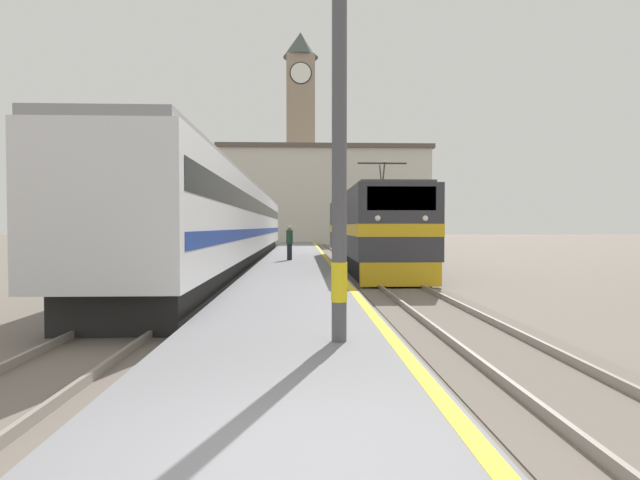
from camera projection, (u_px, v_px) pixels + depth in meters
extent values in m
plane|color=#70665B|center=(297.00, 258.00, 33.58)|extent=(200.00, 200.00, 0.00)
cube|color=slate|center=(296.00, 260.00, 28.58)|extent=(3.63, 140.00, 0.37)
cube|color=yellow|center=(325.00, 257.00, 28.64)|extent=(0.20, 140.00, 0.00)
cube|color=#70665B|center=(359.00, 263.00, 28.73)|extent=(2.84, 140.00, 0.02)
cube|color=gray|center=(347.00, 262.00, 28.70)|extent=(0.07, 140.00, 0.14)
cube|color=gray|center=(372.00, 261.00, 28.75)|extent=(0.07, 140.00, 0.14)
cube|color=#70665B|center=(239.00, 263.00, 28.46)|extent=(2.83, 140.00, 0.02)
cube|color=gray|center=(226.00, 262.00, 28.43)|extent=(0.07, 140.00, 0.14)
cube|color=gray|center=(252.00, 262.00, 28.49)|extent=(0.07, 140.00, 0.14)
cube|color=black|center=(369.00, 260.00, 24.69)|extent=(2.46, 14.80, 0.90)
cube|color=#333338|center=(369.00, 224.00, 24.64)|extent=(2.90, 16.08, 2.69)
cube|color=gold|center=(369.00, 229.00, 24.65)|extent=(2.92, 16.10, 0.44)
cube|color=gold|center=(400.00, 274.00, 16.81)|extent=(2.75, 0.30, 0.81)
cube|color=black|center=(401.00, 198.00, 16.65)|extent=(2.32, 0.12, 0.80)
sphere|color=white|center=(378.00, 218.00, 16.60)|extent=(0.20, 0.20, 0.20)
sphere|color=white|center=(425.00, 218.00, 16.66)|extent=(0.20, 0.20, 0.20)
cube|color=#4C4C51|center=(369.00, 195.00, 24.61)|extent=(2.61, 15.28, 0.12)
cylinder|color=#333333|center=(384.00, 175.00, 20.23)|extent=(0.06, 0.63, 1.03)
cylinder|color=#333333|center=(381.00, 176.00, 20.92)|extent=(0.06, 0.63, 1.03)
cube|color=#262626|center=(382.00, 163.00, 20.56)|extent=(2.03, 0.08, 0.06)
cube|color=black|center=(236.00, 257.00, 26.99)|extent=(2.46, 35.42, 0.90)
cube|color=silver|center=(235.00, 220.00, 26.94)|extent=(2.90, 36.90, 3.09)
cube|color=black|center=(235.00, 209.00, 26.92)|extent=(2.92, 36.16, 0.64)
cube|color=navy|center=(235.00, 232.00, 26.95)|extent=(2.92, 36.16, 0.36)
cube|color=gray|center=(235.00, 190.00, 26.89)|extent=(2.67, 36.90, 0.20)
cylinder|color=#4C4C51|center=(339.00, 52.00, 7.43)|extent=(0.23, 0.23, 8.68)
cylinder|color=yellow|center=(339.00, 282.00, 7.52)|extent=(0.25, 0.25, 0.60)
cylinder|color=#23232D|center=(289.00, 252.00, 25.84)|extent=(0.26, 0.26, 0.85)
cylinder|color=#234C33|center=(289.00, 237.00, 25.82)|extent=(0.34, 0.34, 0.71)
sphere|color=tan|center=(289.00, 228.00, 25.81)|extent=(0.23, 0.23, 0.23)
cube|color=gray|center=(301.00, 150.00, 73.03)|extent=(4.08, 4.08, 26.76)
cylinder|color=black|center=(301.00, 73.00, 70.70)|extent=(3.15, 0.06, 3.15)
cylinder|color=white|center=(301.00, 73.00, 70.67)|extent=(2.85, 0.10, 2.85)
cone|color=#47514C|center=(301.00, 45.00, 72.63)|extent=(5.10, 5.10, 3.67)
cube|color=beige|center=(324.00, 198.00, 60.17)|extent=(24.34, 7.31, 11.06)
cube|color=#564C47|center=(324.00, 150.00, 60.02)|extent=(24.94, 7.91, 0.50)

